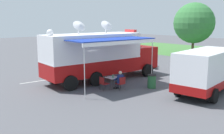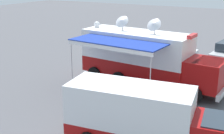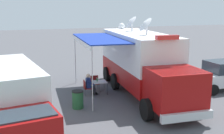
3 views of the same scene
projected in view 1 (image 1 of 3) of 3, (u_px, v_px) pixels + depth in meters
ground_plane at (93, 81)px, 19.46m from camera, size 100.00×100.00×0.00m
lot_stripe at (51, 79)px, 20.16m from camera, size 0.48×4.80×0.01m
command_truck at (101, 55)px, 19.54m from camera, size 5.28×9.65×4.53m
folding_table at (113, 78)px, 17.53m from camera, size 0.86×0.86×0.73m
water_bottle at (113, 76)px, 17.36m from camera, size 0.07×0.07×0.22m
folding_chair_at_table at (121, 82)px, 16.99m from camera, size 0.52×0.52×0.87m
folding_chair_beside_table at (103, 83)px, 16.97m from camera, size 0.52×0.52×0.87m
seated_responder at (119, 80)px, 17.11m from camera, size 0.68×0.58×1.25m
trash_bin at (152, 81)px, 17.54m from camera, size 0.57×0.57×0.91m
support_truck at (209, 71)px, 16.31m from camera, size 3.02×7.01×2.70m
car_behind_truck at (72, 60)px, 24.01m from camera, size 4.21×2.04×1.76m
car_far_corner at (82, 54)px, 28.15m from camera, size 4.41×2.46×1.76m
tree_far_left at (194, 23)px, 33.60m from camera, size 5.17×5.17×6.63m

